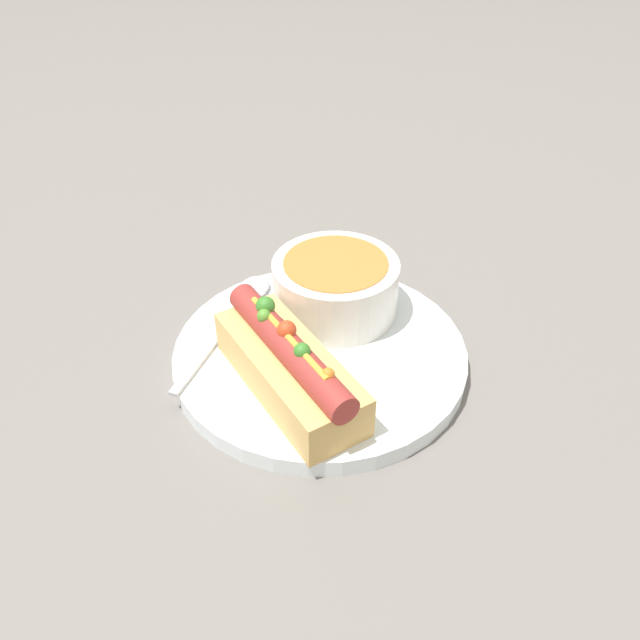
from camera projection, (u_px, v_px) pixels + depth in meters
ground_plane at (320, 361)px, 0.56m from camera, size 4.00×4.00×0.00m
dinner_plate at (320, 354)px, 0.56m from camera, size 0.26×0.26×0.02m
hot_dog at (289, 365)px, 0.50m from camera, size 0.17×0.11×0.06m
soup_bowl at (335, 285)px, 0.58m from camera, size 0.12×0.12×0.05m
spoon at (243, 302)px, 0.60m from camera, size 0.07×0.18×0.01m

